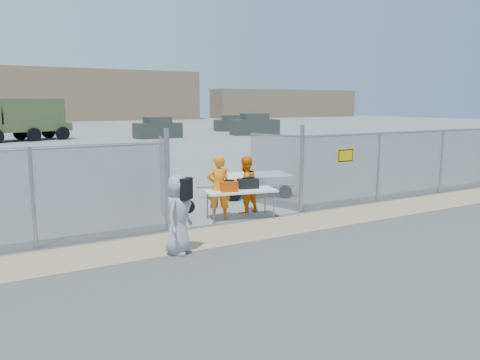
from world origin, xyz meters
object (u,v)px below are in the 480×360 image
folding_table (241,204)px  utility_trailer (253,184)px  security_worker_right (245,185)px  visitor (178,214)px  security_worker_left (219,187)px

folding_table → utility_trailer: size_ratio=0.59×
security_worker_right → visitor: bearing=27.3°
folding_table → security_worker_right: size_ratio=1.16×
security_worker_left → utility_trailer: 3.40m
security_worker_right → visitor: size_ratio=0.98×
utility_trailer → security_worker_left: bearing=-123.8°
security_worker_left → utility_trailer: security_worker_left is taller
folding_table → security_worker_left: 0.75m
security_worker_left → utility_trailer: (2.47, 2.29, -0.48)m
folding_table → visitor: (-2.55, -1.89, 0.42)m
security_worker_left → visitor: (-2.04, -2.17, -0.04)m
folding_table → security_worker_right: 0.76m
folding_table → visitor: bearing=-133.0°
security_worker_right → utility_trailer: size_ratio=0.51×
security_worker_right → utility_trailer: security_worker_right is taller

